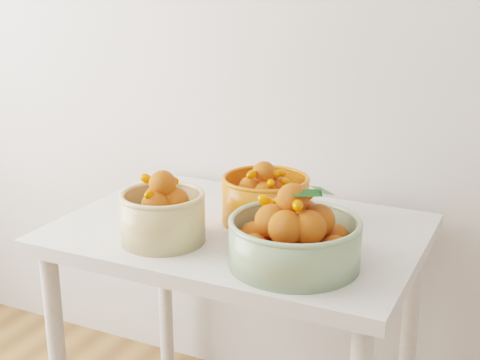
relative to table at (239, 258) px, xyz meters
The scene contains 4 objects.
table is the anchor object (origin of this frame).
bowl_cream 0.28m from the table, 127.64° to the right, with size 0.26×0.26×0.19m.
bowl_green 0.33m from the table, 36.61° to the right, with size 0.40×0.40×0.21m.
bowl_orange 0.19m from the table, 55.99° to the left, with size 0.27×0.27×0.18m.
Camera 1 is at (0.54, 0.03, 1.43)m, focal length 50.00 mm.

